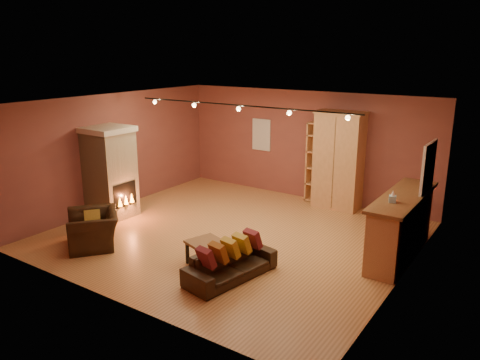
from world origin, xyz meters
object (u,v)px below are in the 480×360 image
Objects in this scene: fireplace at (110,172)px; armoire at (339,160)px; armchair at (93,224)px; loveseat at (231,258)px; bar_counter at (401,226)px; coffee_table at (206,245)px; bookcase at (324,162)px.

fireplace is 0.89× the size of armoire.
fireplace is 1.86m from armchair.
fireplace is 1.20× the size of loveseat.
loveseat is (-2.14, -2.49, -0.26)m from bar_counter.
bar_counter is at bearing 39.67° from coffee_table.
fireplace is 6.43m from bar_counter.
armchair is 2.45m from coffee_table.
bookcase reaches higher than armchair.
loveseat is at bearing 45.81° from armchair.
armoire is 1.35× the size of loveseat.
armoire reaches higher than bar_counter.
bar_counter is 5.95m from armchair.
fireplace reaches higher than bar_counter.
bookcase is at bearing 87.25° from coffee_table.
armoire reaches higher than loveseat.
bar_counter is 1.99× the size of armchair.
coffee_table is at bearing 86.64° from loveseat.
fireplace reaches higher than armchair.
armoire is at bearing 96.33° from armchair.
bookcase is 1.16× the size of loveseat.
fireplace is at bearing -134.34° from bookcase.
armchair is (-3.06, -4.96, -0.73)m from armoire.
armchair is at bearing -150.69° from bar_counter.
fireplace is 1.66× the size of armchair.
armchair is at bearing -116.75° from bookcase.
coffee_table is (2.38, 0.58, -0.09)m from armchair.
bookcase is 4.63m from coffee_table.
loveseat is at bearing -84.65° from bookcase.
bookcase reaches higher than bar_counter.
bookcase is at bearing 139.00° from bar_counter.
loveseat is 2.35× the size of coffee_table.
fireplace reaches higher than coffee_table.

